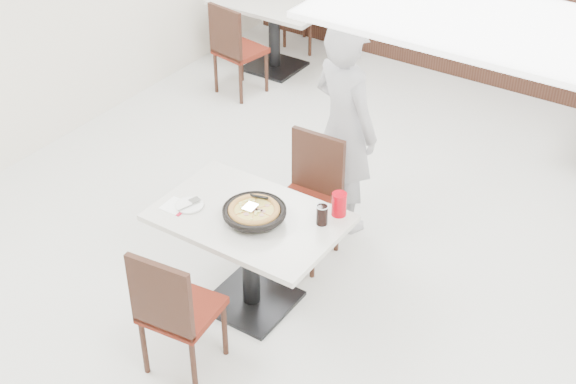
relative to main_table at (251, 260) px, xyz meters
The scene contains 20 objects.
floor 0.71m from the main_table, 69.06° to the left, with size 7.00×7.00×0.00m, color silver.
wall_left 3.02m from the main_table, 168.51° to the left, with size 0.04×7.00×2.80m, color white.
wainscot_back 4.06m from the main_table, 86.94° to the left, with size 5.90×0.03×1.10m, color black.
fluo_panel_b 3.10m from the main_table, 28.55° to the right, with size 1.20×0.60×0.02m, color white.
main_table is the anchor object (origin of this frame).
chair_near 0.69m from the main_table, 91.40° to the right, with size 0.42×0.42×0.95m, color black, non-canonical shape.
chair_far 0.65m from the main_table, 88.68° to the left, with size 0.42×0.42×0.95m, color black, non-canonical shape.
trivet 0.39m from the main_table, 19.98° to the right, with size 0.12×0.12×0.04m, color black.
pizza_pan 0.42m from the main_table, 20.45° to the right, with size 0.32×0.32×0.01m, color black.
pizza 0.44m from the main_table, 19.31° to the right, with size 0.32×0.32×0.02m, color tan.
pizza_server 0.47m from the main_table, 37.03° to the right, with size 0.07×0.09×0.00m, color silver.
napkin 0.62m from the main_table, 158.17° to the right, with size 0.16×0.16×0.00m, color white.
side_plate 0.56m from the main_table, 160.53° to the right, with size 0.18×0.18×0.01m, color white.
fork 0.56m from the main_table, 157.04° to the right, with size 0.02×0.17×0.00m, color silver.
cola_glass 0.65m from the main_table, 22.95° to the left, with size 0.07×0.07×0.13m, color black.
red_cup 0.74m from the main_table, 34.72° to the left, with size 0.10×0.10×0.16m, color #B5000D.
diner_person 1.26m from the main_table, 89.15° to the left, with size 0.61×0.40×1.67m, color silver.
bg_table_left 3.71m from the main_table, 121.94° to the left, with size 1.20×0.80×0.75m, color beige, non-canonical shape.
bg_chair_left_near 3.16m from the main_table, 127.59° to the left, with size 0.42×0.42×0.95m, color black, non-canonical shape.
bg_chair_left_far 4.29m from the main_table, 117.38° to the left, with size 0.42×0.42×0.95m, color black, non-canonical shape.
Camera 1 is at (2.29, -3.88, 3.80)m, focal length 50.00 mm.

